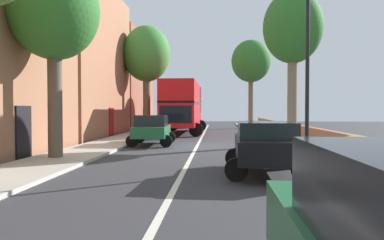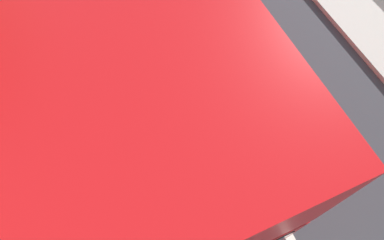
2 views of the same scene
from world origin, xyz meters
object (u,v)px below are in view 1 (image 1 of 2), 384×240
at_px(street_tree_right_1, 293,29).
at_px(litter_bin_right, 355,152).
at_px(parked_car_black_right_0, 265,144).
at_px(street_tree_left_4, 54,12).
at_px(street_tree_left_2, 146,55).
at_px(street_tree_right_3, 251,62).
at_px(double_decker_bus, 183,105).
at_px(parked_car_green_left_1, 152,128).
at_px(lamppost_right, 308,58).
at_px(parked_car_silver_left_3, 184,119).

relative_size(street_tree_right_1, litter_bin_right, 8.25).
height_order(parked_car_black_right_0, street_tree_left_4, street_tree_left_4).
height_order(street_tree_left_2, street_tree_right_3, street_tree_right_3).
xyz_separation_m(double_decker_bus, parked_car_green_left_1, (-0.80, -10.07, -1.42)).
xyz_separation_m(street_tree_left_2, street_tree_left_4, (-0.36, -16.74, -0.86)).
bearing_deg(street_tree_left_4, street_tree_left_2, 88.76).
distance_m(street_tree_right_1, street_tree_right_3, 18.57).
height_order(street_tree_right_1, litter_bin_right, street_tree_right_1).
relative_size(street_tree_right_3, lamppost_right, 1.45).
height_order(parked_car_silver_left_3, street_tree_right_3, street_tree_right_3).
relative_size(parked_car_black_right_0, street_tree_left_4, 0.53).
bearing_deg(street_tree_left_2, street_tree_right_3, 42.20).
height_order(double_decker_bus, street_tree_right_1, street_tree_right_1).
bearing_deg(street_tree_right_1, double_decker_bus, 126.23).
bearing_deg(lamppost_right, street_tree_left_4, 178.45).
bearing_deg(street_tree_right_3, parked_car_black_right_0, -94.41).
bearing_deg(double_decker_bus, parked_car_black_right_0, -77.44).
bearing_deg(street_tree_right_3, street_tree_left_2, -137.80).
distance_m(double_decker_bus, street_tree_right_1, 12.33).
height_order(street_tree_left_2, lamppost_right, street_tree_left_2).
bearing_deg(street_tree_left_2, lamppost_right, -61.79).
height_order(parked_car_silver_left_3, street_tree_left_4, street_tree_left_4).
xyz_separation_m(double_decker_bus, litter_bin_right, (7.00, -18.41, -1.72)).
bearing_deg(double_decker_bus, lamppost_right, -69.97).
relative_size(double_decker_bus, litter_bin_right, 10.71).
distance_m(parked_car_black_right_0, street_tree_left_2, 21.47).
bearing_deg(parked_car_silver_left_3, double_decker_bus, -85.23).
xyz_separation_m(street_tree_left_4, lamppost_right, (9.48, -0.26, -1.86)).
height_order(street_tree_right_1, street_tree_left_2, street_tree_left_2).
xyz_separation_m(street_tree_right_1, litter_bin_right, (0.10, -8.99, -5.72)).
bearing_deg(street_tree_left_4, lamppost_right, -1.55).
xyz_separation_m(parked_car_silver_left_3, lamppost_right, (6.80, -26.05, 2.91)).
xyz_separation_m(parked_car_silver_left_3, street_tree_left_4, (-2.68, -25.80, 4.77)).
relative_size(parked_car_black_right_0, lamppost_right, 0.63).
xyz_separation_m(double_decker_bus, lamppost_right, (6.00, -16.45, 1.45)).
bearing_deg(street_tree_left_4, parked_car_silver_left_3, 84.07).
bearing_deg(parked_car_silver_left_3, street_tree_right_1, -67.96).
relative_size(parked_car_green_left_1, street_tree_left_2, 0.45).
relative_size(parked_car_black_right_0, litter_bin_right, 3.96).
bearing_deg(parked_car_silver_left_3, parked_car_black_right_0, -80.03).
bearing_deg(double_decker_bus, litter_bin_right, -69.18).
distance_m(street_tree_right_1, litter_bin_right, 10.66).
distance_m(double_decker_bus, litter_bin_right, 19.77).
relative_size(double_decker_bus, parked_car_silver_left_3, 2.42).
bearing_deg(parked_car_green_left_1, street_tree_left_2, 102.33).
relative_size(double_decker_bus, parked_car_black_right_0, 2.71).
bearing_deg(parked_car_green_left_1, street_tree_right_3, 69.57).
bearing_deg(parked_car_silver_left_3, lamppost_right, -75.37).
relative_size(double_decker_bus, street_tree_right_1, 1.30).
relative_size(double_decker_bus, street_tree_right_3, 1.18).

